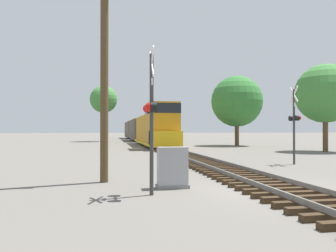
{
  "coord_description": "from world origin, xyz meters",
  "views": [
    {
      "loc": [
        -5.29,
        -9.59,
        1.95
      ],
      "look_at": [
        -1.87,
        9.21,
        2.17
      ],
      "focal_mm": 35.0,
      "sensor_mm": 36.0,
      "label": 1
    }
  ],
  "objects_px": {
    "crossing_signal_far": "(294,120)",
    "relay_cabinet": "(172,168)",
    "tree_mid_background": "(237,101)",
    "utility_pole": "(104,65)",
    "freight_train": "(141,130)",
    "tree_deep_background": "(104,100)",
    "crossing_signal_near": "(151,112)",
    "tree_far_right": "(325,94)"
  },
  "relations": [
    {
      "from": "utility_pole",
      "to": "tree_mid_background",
      "type": "height_order",
      "value": "tree_mid_background"
    },
    {
      "from": "tree_mid_background",
      "to": "tree_deep_background",
      "type": "distance_m",
      "value": 24.05
    },
    {
      "from": "utility_pole",
      "to": "tree_deep_background",
      "type": "xyz_separation_m",
      "value": [
        -0.68,
        43.09,
        2.62
      ]
    },
    {
      "from": "utility_pole",
      "to": "tree_mid_background",
      "type": "distance_m",
      "value": 29.91
    },
    {
      "from": "tree_far_right",
      "to": "tree_deep_background",
      "type": "bearing_deg",
      "value": 124.17
    },
    {
      "from": "crossing_signal_near",
      "to": "crossing_signal_far",
      "type": "bearing_deg",
      "value": 128.53
    },
    {
      "from": "crossing_signal_near",
      "to": "freight_train",
      "type": "bearing_deg",
      "value": 175.11
    },
    {
      "from": "relay_cabinet",
      "to": "tree_far_right",
      "type": "distance_m",
      "value": 23.38
    },
    {
      "from": "tree_far_right",
      "to": "tree_mid_background",
      "type": "bearing_deg",
      "value": 107.04
    },
    {
      "from": "freight_train",
      "to": "crossing_signal_near",
      "type": "xyz_separation_m",
      "value": [
        -4.05,
        -44.32,
        0.49
      ]
    },
    {
      "from": "freight_train",
      "to": "tree_deep_background",
      "type": "relative_size",
      "value": 5.54
    },
    {
      "from": "freight_train",
      "to": "utility_pole",
      "type": "height_order",
      "value": "utility_pole"
    },
    {
      "from": "crossing_signal_near",
      "to": "crossing_signal_far",
      "type": "xyz_separation_m",
      "value": [
        9.05,
        7.12,
        -0.0
      ]
    },
    {
      "from": "crossing_signal_near",
      "to": "crossing_signal_far",
      "type": "distance_m",
      "value": 11.52
    },
    {
      "from": "relay_cabinet",
      "to": "tree_far_right",
      "type": "relative_size",
      "value": 0.18
    },
    {
      "from": "utility_pole",
      "to": "relay_cabinet",
      "type": "bearing_deg",
      "value": -36.27
    },
    {
      "from": "relay_cabinet",
      "to": "tree_deep_background",
      "type": "bearing_deg",
      "value": 93.76
    },
    {
      "from": "crossing_signal_far",
      "to": "relay_cabinet",
      "type": "relative_size",
      "value": 3.2
    },
    {
      "from": "crossing_signal_far",
      "to": "tree_deep_background",
      "type": "bearing_deg",
      "value": 20.23
    },
    {
      "from": "tree_mid_background",
      "to": "tree_far_right",
      "type": "bearing_deg",
      "value": -72.96
    },
    {
      "from": "relay_cabinet",
      "to": "tree_deep_background",
      "type": "xyz_separation_m",
      "value": [
        -2.94,
        44.75,
        6.3
      ]
    },
    {
      "from": "crossing_signal_near",
      "to": "tree_deep_background",
      "type": "bearing_deg",
      "value": -177.07
    },
    {
      "from": "freight_train",
      "to": "crossing_signal_far",
      "type": "distance_m",
      "value": 37.53
    },
    {
      "from": "crossing_signal_near",
      "to": "tree_far_right",
      "type": "distance_m",
      "value": 24.43
    },
    {
      "from": "freight_train",
      "to": "crossing_signal_near",
      "type": "height_order",
      "value": "freight_train"
    },
    {
      "from": "crossing_signal_far",
      "to": "utility_pole",
      "type": "xyz_separation_m",
      "value": [
        -10.45,
        -4.42,
        1.88
      ]
    },
    {
      "from": "crossing_signal_far",
      "to": "utility_pole",
      "type": "relative_size",
      "value": 0.52
    },
    {
      "from": "relay_cabinet",
      "to": "utility_pole",
      "type": "height_order",
      "value": "utility_pole"
    },
    {
      "from": "crossing_signal_near",
      "to": "relay_cabinet",
      "type": "xyz_separation_m",
      "value": [
        0.86,
        1.04,
        -1.8
      ]
    },
    {
      "from": "crossing_signal_near",
      "to": "tree_mid_background",
      "type": "bearing_deg",
      "value": 153.55
    },
    {
      "from": "tree_far_right",
      "to": "tree_mid_background",
      "type": "distance_m",
      "value": 12.23
    },
    {
      "from": "crossing_signal_far",
      "to": "relay_cabinet",
      "type": "height_order",
      "value": "crossing_signal_far"
    },
    {
      "from": "utility_pole",
      "to": "tree_mid_background",
      "type": "bearing_deg",
      "value": 58.48
    },
    {
      "from": "crossing_signal_near",
      "to": "utility_pole",
      "type": "bearing_deg",
      "value": -152.27
    },
    {
      "from": "crossing_signal_far",
      "to": "relay_cabinet",
      "type": "xyz_separation_m",
      "value": [
        -8.19,
        -6.08,
        -1.8
      ]
    },
    {
      "from": "freight_train",
      "to": "tree_mid_background",
      "type": "xyz_separation_m",
      "value": [
        10.17,
        -16.13,
        3.44
      ]
    },
    {
      "from": "freight_train",
      "to": "tree_deep_background",
      "type": "bearing_deg",
      "value": 166.44
    },
    {
      "from": "relay_cabinet",
      "to": "utility_pole",
      "type": "bearing_deg",
      "value": 143.73
    },
    {
      "from": "tree_mid_background",
      "to": "crossing_signal_near",
      "type": "bearing_deg",
      "value": -116.79
    },
    {
      "from": "crossing_signal_far",
      "to": "tree_deep_background",
      "type": "relative_size",
      "value": 0.47
    },
    {
      "from": "crossing_signal_far",
      "to": "tree_mid_background",
      "type": "height_order",
      "value": "tree_mid_background"
    },
    {
      "from": "tree_mid_background",
      "to": "relay_cabinet",
      "type": "bearing_deg",
      "value": -116.22
    }
  ]
}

